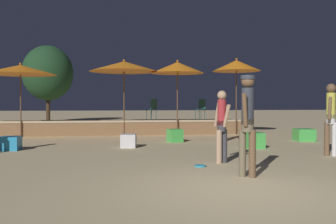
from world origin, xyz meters
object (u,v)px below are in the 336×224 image
at_px(patio_umbrella_3, 177,68).
at_px(person_2, 222,116).
at_px(frisbee_disc, 200,166).
at_px(cube_seat_1, 129,141).
at_px(person_0, 331,115).
at_px(cube_seat_0, 175,136).
at_px(patio_umbrella_0, 124,67).
at_px(cube_seat_4, 304,135).
at_px(person_1, 248,118).
at_px(background_tree_0, 48,73).
at_px(patio_umbrella_2, 20,70).
at_px(patio_umbrella_1, 236,66).
at_px(cube_seat_2, 254,140).
at_px(bistro_chair_0, 201,107).
at_px(cube_seat_3, 10,143).
at_px(bistro_chair_1, 153,107).
at_px(person_3, 222,124).

height_order(patio_umbrella_3, person_2, patio_umbrella_3).
bearing_deg(frisbee_disc, cube_seat_1, 110.59).
distance_m(person_0, frisbee_disc, 3.99).
height_order(patio_umbrella_3, frisbee_disc, patio_umbrella_3).
xyz_separation_m(patio_umbrella_3, cube_seat_0, (-0.54, -2.65, -2.61)).
relative_size(patio_umbrella_0, cube_seat_4, 4.76).
relative_size(person_1, background_tree_0, 0.35).
relative_size(cube_seat_4, person_0, 0.36).
bearing_deg(patio_umbrella_2, cube_seat_1, -44.70).
bearing_deg(person_0, patio_umbrella_1, 132.98).
relative_size(patio_umbrella_2, cube_seat_2, 5.64).
height_order(bistro_chair_0, background_tree_0, background_tree_0).
height_order(cube_seat_0, cube_seat_3, cube_seat_0).
relative_size(person_1, bistro_chair_0, 2.09).
xyz_separation_m(patio_umbrella_0, bistro_chair_1, (1.27, 0.79, -1.69)).
xyz_separation_m(cube_seat_0, cube_seat_2, (2.09, -2.08, 0.01)).
relative_size(cube_seat_2, person_2, 0.31).
distance_m(patio_umbrella_2, person_2, 8.14).
bearing_deg(person_0, patio_umbrella_3, 153.91).
xyz_separation_m(patio_umbrella_1, cube_seat_0, (-3.11, -2.66, -2.73)).
bearing_deg(person_3, patio_umbrella_0, -100.50).
bearing_deg(patio_umbrella_1, cube_seat_4, -63.23).
relative_size(person_0, bistro_chair_1, 2.07).
distance_m(cube_seat_0, background_tree_0, 16.26).
relative_size(cube_seat_0, person_0, 0.30).
relative_size(patio_umbrella_0, person_3, 1.92).
distance_m(cube_seat_0, cube_seat_3, 5.30).
xyz_separation_m(person_2, bistro_chair_1, (-2.05, 3.74, 0.26)).
distance_m(person_0, person_3, 3.18).
xyz_separation_m(patio_umbrella_0, bistro_chair_0, (3.46, 0.74, -1.69)).
xyz_separation_m(patio_umbrella_0, cube_seat_0, (1.68, -2.77, -2.64)).
bearing_deg(person_3, patio_umbrella_1, -136.64).
relative_size(person_2, bistro_chair_0, 1.88).
relative_size(patio_umbrella_1, person_1, 1.74).
bearing_deg(cube_seat_0, cube_seat_2, -44.94).
distance_m(patio_umbrella_1, person_1, 9.53).
height_order(patio_umbrella_2, cube_seat_1, patio_umbrella_2).
height_order(bistro_chair_0, frisbee_disc, bistro_chair_0).
bearing_deg(cube_seat_0, patio_umbrella_0, 121.31).
bearing_deg(cube_seat_1, patio_umbrella_2, 135.30).
relative_size(cube_seat_1, bistro_chair_0, 0.58).
xyz_separation_m(patio_umbrella_1, bistro_chair_0, (-1.34, 0.85, -1.78)).
bearing_deg(frisbee_disc, cube_seat_3, 143.74).
bearing_deg(patio_umbrella_0, bistro_chair_0, 12.14).
bearing_deg(cube_seat_2, person_2, 103.28).
bearing_deg(bistro_chair_1, cube_seat_2, 78.95).
bearing_deg(frisbee_disc, cube_seat_2, 51.36).
xyz_separation_m(patio_umbrella_1, person_2, (-1.48, -2.84, -2.04)).
relative_size(patio_umbrella_1, cube_seat_3, 5.75).
bearing_deg(cube_seat_2, bistro_chair_1, 113.91).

